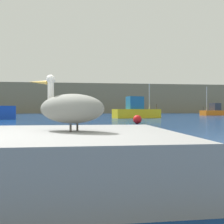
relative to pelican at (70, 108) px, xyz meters
The scene contains 7 objects.
ground_plane 1.26m from the pelican, 147.56° to the right, with size 260.00×260.00×0.00m, color navy.
hillside_backdrop 74.60m from the pelican, 90.50° to the left, with size 140.00×17.14×9.45m, color #7F755B.
pier_dock 0.66m from the pelican, 31.14° to the right, with size 2.89×2.67×0.66m, color gray.
pelican is the anchor object (origin of this frame).
fishing_boat_orange 43.37m from the pelican, 56.71° to the left, with size 5.25×3.12×5.35m.
fishing_boat_yellow 24.73m from the pelican, 75.30° to the left, with size 6.32×3.45×4.36m.
mooring_buoy 12.88m from the pelican, 73.02° to the left, with size 0.62×0.62×0.62m, color red.
Camera 1 is at (0.90, -2.76, 0.96)m, focal length 35.48 mm.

